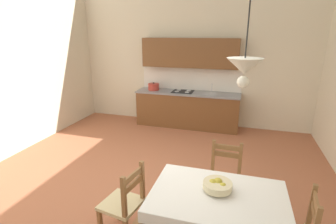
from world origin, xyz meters
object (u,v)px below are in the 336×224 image
(dining_chair_tv_side, at_px, (124,204))
(dining_chair_kitchen_side, at_px, (224,179))
(dining_table, at_px, (217,206))
(kitchen_cabinetry, at_px, (188,93))
(fruit_bowl, at_px, (217,185))
(pendant_lamp, at_px, (244,67))

(dining_chair_tv_side, bearing_deg, dining_chair_kitchen_side, 39.08)
(dining_chair_kitchen_side, height_order, dining_chair_tv_side, same)
(dining_table, bearing_deg, dining_chair_tv_side, -178.19)
(dining_chair_tv_side, bearing_deg, kitchen_cabinetry, 91.92)
(kitchen_cabinetry, relative_size, dining_table, 1.89)
(dining_table, distance_m, dining_chair_tv_side, 1.06)
(dining_table, xyz_separation_m, dining_chair_kitchen_side, (0.01, 0.83, -0.18))
(dining_chair_tv_side, xyz_separation_m, fruit_bowl, (1.03, 0.11, 0.37))
(kitchen_cabinetry, relative_size, pendant_lamp, 3.23)
(dining_chair_kitchen_side, bearing_deg, dining_table, -90.87)
(kitchen_cabinetry, distance_m, dining_chair_tv_side, 3.95)
(dining_table, relative_size, dining_chair_kitchen_side, 1.48)
(dining_chair_kitchen_side, xyz_separation_m, fruit_bowl, (-0.03, -0.75, 0.37))
(kitchen_cabinetry, distance_m, dining_table, 4.07)
(fruit_bowl, xyz_separation_m, pendant_lamp, (0.16, 0.01, 1.22))
(dining_table, relative_size, fruit_bowl, 4.58)
(dining_table, height_order, dining_chair_tv_side, dining_chair_tv_side)
(kitchen_cabinetry, xyz_separation_m, pendant_lamp, (1.32, -3.80, 1.17))
(dining_chair_tv_side, relative_size, fruit_bowl, 3.10)
(fruit_bowl, height_order, pendant_lamp, pendant_lamp)
(dining_table, height_order, pendant_lamp, pendant_lamp)
(fruit_bowl, bearing_deg, pendant_lamp, 3.76)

